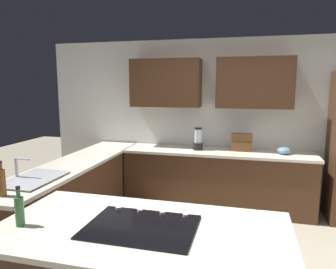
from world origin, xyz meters
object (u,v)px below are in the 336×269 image
(blender, at_px, (198,140))
(dish_soap_bottle, at_px, (2,182))
(cooktop, at_px, (141,226))
(oil_bottle, at_px, (19,210))
(mixing_bowl, at_px, (284,151))
(spice_rack, at_px, (242,142))
(sink_unit, at_px, (33,178))

(blender, relative_size, dish_soap_bottle, 1.06)
(cooktop, distance_m, blender, 2.74)
(dish_soap_bottle, height_order, oil_bottle, dish_soap_bottle)
(mixing_bowl, relative_size, spice_rack, 0.61)
(sink_unit, distance_m, spice_rack, 2.92)
(sink_unit, height_order, cooktop, sink_unit)
(mixing_bowl, distance_m, oil_bottle, 3.57)
(sink_unit, bearing_deg, dish_soap_bottle, 96.95)
(cooktop, height_order, oil_bottle, oil_bottle)
(oil_bottle, bearing_deg, blender, -105.22)
(sink_unit, height_order, spice_rack, spice_rack)
(oil_bottle, bearing_deg, mixing_bowl, -124.96)
(oil_bottle, bearing_deg, cooktop, -167.30)
(blender, bearing_deg, sink_unit, 54.18)
(spice_rack, distance_m, oil_bottle, 3.33)
(dish_soap_bottle, bearing_deg, oil_bottle, 140.73)
(blender, xyz_separation_m, oil_bottle, (0.80, 2.93, -0.03))
(cooktop, relative_size, spice_rack, 2.49)
(blender, distance_m, mixing_bowl, 1.25)
(sink_unit, relative_size, spice_rack, 2.29)
(spice_rack, bearing_deg, sink_unit, 44.57)
(sink_unit, relative_size, oil_bottle, 2.42)
(mixing_bowl, height_order, dish_soap_bottle, dish_soap_bottle)
(dish_soap_bottle, distance_m, oil_bottle, 0.74)
(blender, distance_m, dish_soap_bottle, 2.82)
(mixing_bowl, xyz_separation_m, spice_rack, (0.60, -0.07, 0.08))
(cooktop, xyz_separation_m, mixing_bowl, (-1.21, -2.74, 0.04))
(blender, height_order, oil_bottle, blender)
(mixing_bowl, bearing_deg, dish_soap_bottle, 43.19)
(blender, relative_size, spice_rack, 1.13)
(oil_bottle, bearing_deg, sink_unit, -56.34)
(mixing_bowl, bearing_deg, sink_unit, 36.46)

